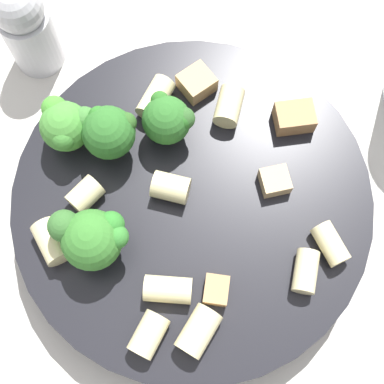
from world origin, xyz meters
The scene contains 21 objects.
ground_plane centered at (0.00, 0.00, 0.00)m, with size 2.00×2.00×0.00m, color beige.
pasta_bowl centered at (0.00, 0.00, 0.02)m, with size 0.24×0.24×0.03m.
broccoli_floret_0 centered at (0.05, 0.00, 0.06)m, with size 0.03×0.03×0.04m.
broccoli_floret_1 centered at (-0.01, 0.07, 0.06)m, with size 0.04×0.04×0.04m.
broccoli_floret_2 centered at (0.05, 0.04, 0.06)m, with size 0.03×0.04×0.04m.
broccoli_floret_3 centered at (0.07, 0.06, 0.06)m, with size 0.04×0.04×0.04m.
rigatoni_0 centered at (-0.07, 0.05, 0.04)m, with size 0.02×0.02×0.03m, color beige.
rigatoni_1 centered at (0.07, 0.00, 0.04)m, with size 0.02×0.02×0.03m, color beige.
rigatoni_2 centered at (0.00, 0.09, 0.04)m, with size 0.02×0.02×0.03m, color beige.
rigatoni_3 centered at (0.05, -0.04, 0.04)m, with size 0.02×0.02×0.03m, color beige.
rigatoni_4 centered at (0.02, 0.07, 0.04)m, with size 0.02×0.02×0.02m, color beige.
rigatoni_5 centered at (0.01, 0.01, 0.04)m, with size 0.02×0.02×0.02m, color beige.
rigatoni_6 centered at (-0.05, 0.04, 0.04)m, with size 0.02×0.02×0.03m, color beige.
rigatoni_7 centered at (-0.06, -0.07, 0.04)m, with size 0.01×0.01×0.03m, color beige.
rigatoni_8 centered at (-0.08, 0.03, 0.04)m, with size 0.02×0.02×0.03m, color beige.
rigatoni_9 centered at (-0.07, -0.05, 0.04)m, with size 0.01×0.01×0.03m, color beige.
chicken_chunk_0 centered at (-0.01, -0.05, 0.04)m, with size 0.02×0.02×0.01m, color tan.
chicken_chunk_1 centered at (0.07, -0.03, 0.04)m, with size 0.02×0.02×0.01m, color tan.
chicken_chunk_2 centered at (0.03, -0.08, 0.04)m, with size 0.03×0.02×0.01m, color #A87A4C.
chicken_chunk_3 centered at (-0.06, 0.01, 0.04)m, with size 0.02×0.01×0.01m, color tan.
pepper_shaker centered at (0.16, 0.07, 0.04)m, with size 0.04×0.04×0.08m.
Camera 1 is at (-0.10, 0.04, 0.37)m, focal length 50.00 mm.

